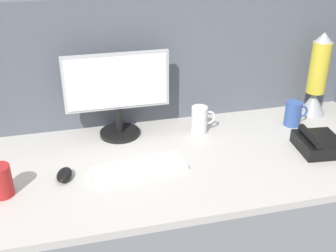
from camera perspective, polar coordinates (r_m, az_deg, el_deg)
ground_plane at (r=175.81cm, az=4.93°, el=-4.07°), size 180.00×80.00×3.00cm
cubicle_wall_back at (r=196.00cm, az=1.77°, el=9.21°), size 180.00×5.00×58.56cm
monitor at (r=181.37cm, az=-6.98°, el=4.85°), size 45.67×18.00×37.78cm
keyboard at (r=162.49cm, az=-4.09°, el=-5.81°), size 38.31×17.40×2.00cm
mouse at (r=161.77cm, az=-14.06°, el=-6.51°), size 7.40×10.52×3.40cm
mug_red_plastic at (r=157.40cm, az=-21.99°, el=-7.01°), size 7.79×7.79×11.79cm
mug_ceramic_blue at (r=203.48cm, az=16.84°, el=1.64°), size 11.38×7.51×11.70cm
mug_ceramic_white at (r=188.26cm, az=4.40°, el=0.87°), size 11.34×7.26×12.66cm
lava_lamp at (r=215.17cm, az=19.75°, el=5.85°), size 12.53×12.53×41.00cm
desk_phone at (r=185.76cm, az=19.88°, el=-2.25°), size 18.84×20.63×8.80cm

